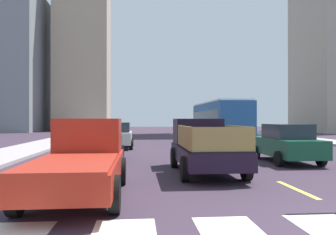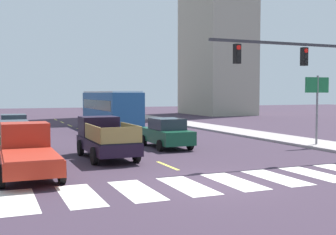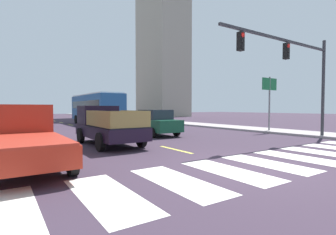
{
  "view_description": "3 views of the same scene",
  "coord_description": "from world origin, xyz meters",
  "px_view_note": "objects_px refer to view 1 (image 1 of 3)",
  "views": [
    {
      "loc": [
        -4.37,
        -5.01,
        1.95
      ],
      "look_at": [
        -2.61,
        14.7,
        2.04
      ],
      "focal_mm": 36.28,
      "sensor_mm": 36.0,
      "label": 1
    },
    {
      "loc": [
        -7.07,
        -13.12,
        3.18
      ],
      "look_at": [
        1.85,
        8.39,
        1.84
      ],
      "focal_mm": 45.67,
      "sensor_mm": 36.0,
      "label": 2
    },
    {
      "loc": [
        -6.46,
        -5.14,
        1.84
      ],
      "look_at": [
        2.61,
        8.53,
        1.23
      ],
      "focal_mm": 27.21,
      "sensor_mm": 36.0,
      "label": 3
    }
  ],
  "objects_px": {
    "pickup_stakebed": "(203,146)",
    "sedan_far": "(286,143)",
    "city_bus": "(219,119)",
    "sedan_near_left": "(100,143)",
    "pickup_dark": "(82,158)",
    "sedan_mid": "(118,135)"
  },
  "relations": [
    {
      "from": "sedan_near_left",
      "to": "sedan_far",
      "type": "relative_size",
      "value": 1.0
    },
    {
      "from": "city_bus",
      "to": "sedan_near_left",
      "type": "xyz_separation_m",
      "value": [
        -8.37,
        -11.63,
        -1.09
      ]
    },
    {
      "from": "pickup_stakebed",
      "to": "pickup_dark",
      "type": "xyz_separation_m",
      "value": [
        -3.87,
        -3.33,
        -0.02
      ]
    },
    {
      "from": "pickup_dark",
      "to": "sedan_near_left",
      "type": "bearing_deg",
      "value": 95.37
    },
    {
      "from": "city_bus",
      "to": "sedan_far",
      "type": "xyz_separation_m",
      "value": [
        -0.01,
        -12.66,
        -1.09
      ]
    },
    {
      "from": "sedan_far",
      "to": "pickup_stakebed",
      "type": "bearing_deg",
      "value": -148.81
    },
    {
      "from": "pickup_stakebed",
      "to": "city_bus",
      "type": "xyz_separation_m",
      "value": [
        4.24,
        14.97,
        1.02
      ]
    },
    {
      "from": "pickup_dark",
      "to": "sedan_far",
      "type": "relative_size",
      "value": 1.18
    },
    {
      "from": "pickup_dark",
      "to": "sedan_near_left",
      "type": "xyz_separation_m",
      "value": [
        -0.26,
        6.66,
        -0.06
      ]
    },
    {
      "from": "pickup_stakebed",
      "to": "sedan_far",
      "type": "height_order",
      "value": "pickup_stakebed"
    },
    {
      "from": "city_bus",
      "to": "sedan_mid",
      "type": "bearing_deg",
      "value": -152.62
    },
    {
      "from": "pickup_stakebed",
      "to": "sedan_far",
      "type": "xyz_separation_m",
      "value": [
        4.23,
        2.31,
        -0.08
      ]
    },
    {
      "from": "city_bus",
      "to": "sedan_near_left",
      "type": "bearing_deg",
      "value": -127.62
    },
    {
      "from": "pickup_stakebed",
      "to": "pickup_dark",
      "type": "bearing_deg",
      "value": -137.71
    },
    {
      "from": "sedan_near_left",
      "to": "sedan_mid",
      "type": "bearing_deg",
      "value": 84.63
    },
    {
      "from": "sedan_near_left",
      "to": "sedan_far",
      "type": "height_order",
      "value": "same"
    },
    {
      "from": "pickup_dark",
      "to": "city_bus",
      "type": "relative_size",
      "value": 0.48
    },
    {
      "from": "pickup_stakebed",
      "to": "sedan_far",
      "type": "distance_m",
      "value": 4.82
    },
    {
      "from": "sedan_far",
      "to": "sedan_mid",
      "type": "bearing_deg",
      "value": 136.82
    },
    {
      "from": "pickup_dark",
      "to": "sedan_far",
      "type": "bearing_deg",
      "value": 37.99
    },
    {
      "from": "pickup_dark",
      "to": "pickup_stakebed",
      "type": "bearing_deg",
      "value": 43.82
    },
    {
      "from": "pickup_dark",
      "to": "sedan_mid",
      "type": "distance_m",
      "value": 13.82
    }
  ]
}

